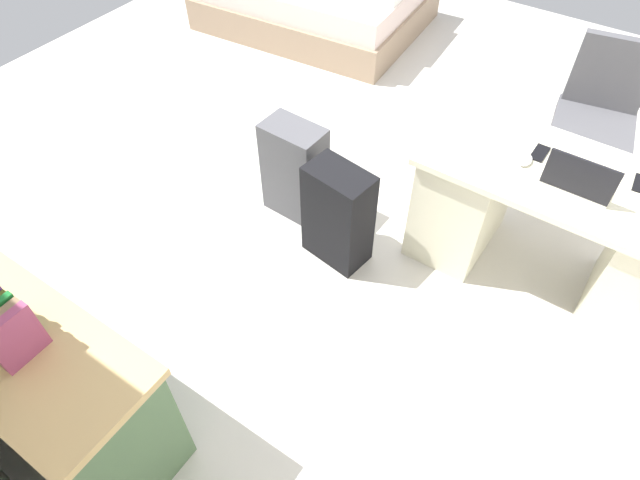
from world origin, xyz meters
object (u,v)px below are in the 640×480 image
Objects in this scene: suitcase_spare_grey at (295,170)px; computer_mouse at (526,160)px; office_chair at (591,128)px; suitcase_black at (338,215)px; desk at (552,227)px; laptop at (579,180)px; cell_phone_by_mouse at (540,153)px.

suitcase_spare_grey is 1.30m from computer_mouse.
suitcase_black is at bearing 56.40° from office_chair.
office_chair is at bearing -85.70° from desk.
suitcase_spare_grey is at bearing 14.26° from computer_mouse.
desk is 4.64× the size of laptop.
computer_mouse is (-1.19, -0.29, 0.43)m from suitcase_spare_grey.
office_chair is 1.02m from computer_mouse.
cell_phone_by_mouse is at bearing -136.49° from suitcase_black.
cell_phone_by_mouse is at bearing 81.24° from office_chair.
office_chair reaches higher than laptop.
laptop is (-1.45, -0.25, 0.47)m from suitcase_spare_grey.
desk is 14.45× the size of computer_mouse.
office_chair reaches higher than suitcase_black.
office_chair reaches higher than cell_phone_by_mouse.
cell_phone_by_mouse is (0.22, -0.15, -0.04)m from laptop.
suitcase_spare_grey is (1.43, 0.33, -0.07)m from desk.
desk is 0.41m from cell_phone_by_mouse.
suitcase_black is 2.00× the size of laptop.
desk is at bearing -164.56° from suitcase_spare_grey.
laptop reaches higher than desk.
cell_phone_by_mouse is (-0.04, -0.11, -0.01)m from computer_mouse.
cell_phone_by_mouse reaches higher than suitcase_black.
office_chair is 0.92m from cell_phone_by_mouse.
laptop is at bearing 146.75° from cell_phone_by_mouse.
office_chair is at bearing -99.56° from computer_mouse.
office_chair is 1.51× the size of suitcase_black.
desk reaches higher than suitcase_spare_grey.
computer_mouse is (0.17, 0.96, 0.33)m from office_chair.
computer_mouse is 0.11m from cell_phone_by_mouse.
suitcase_black is (1.01, 0.50, -0.07)m from desk.
desk is at bearing -145.43° from suitcase_black.
desk is at bearing -171.68° from computer_mouse.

